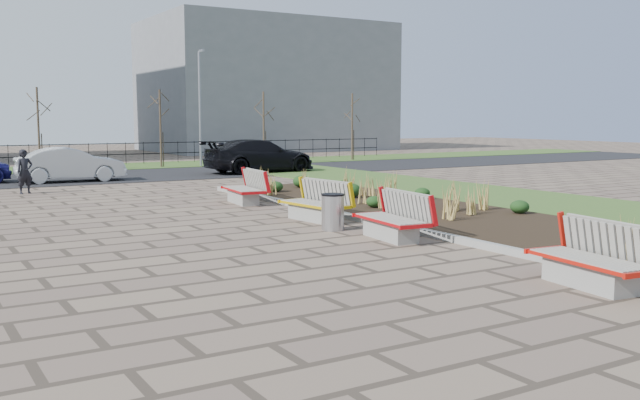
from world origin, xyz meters
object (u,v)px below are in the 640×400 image
bench_a (590,256)px  bench_b (390,216)px  bench_d (243,187)px  car_silver (70,164)px  bench_c (314,201)px  litter_bin (333,212)px  lamp_east (200,109)px  pedestrian (25,172)px  car_black (260,156)px

bench_a → bench_b: bearing=96.8°
bench_a → bench_b: same height
bench_d → car_silver: (-2.92, 10.17, 0.21)m
bench_c → litter_bin: (-0.39, -1.54, -0.08)m
bench_b → car_silver: 17.90m
bench_b → bench_c: size_ratio=1.00×
bench_a → bench_d: same height
lamp_east → bench_a: bearing=-99.9°
bench_b → pedestrian: 14.84m
bench_b → lamp_east: size_ratio=0.35×
pedestrian → bench_b: bearing=-84.9°
bench_c → lamp_east: bearing=69.5°
bench_b → bench_c: 3.25m
bench_c → litter_bin: 1.60m
pedestrian → car_black: (11.06, 4.23, 0.04)m
bench_a → pedestrian: size_ratio=1.38×
bench_b → car_silver: bearing=105.6°
bench_d → car_black: car_black is taller
car_black → pedestrian: bearing=108.2°
car_silver → car_black: car_black is taller
bench_a → bench_d: size_ratio=1.00×
car_silver → car_black: bearing=-84.0°
bench_d → bench_c: bearing=-83.3°
bench_c → car_silver: size_ratio=0.50×
bench_c → bench_d: bearing=83.4°
car_black → lamp_east: size_ratio=0.90×
litter_bin → car_silver: bearing=99.0°
bench_b → car_black: car_black is taller
pedestrian → car_silver: (2.31, 3.77, -0.05)m
bench_a → lamp_east: bearing=86.9°
bench_c → litter_bin: bench_c is taller
bench_b → pedestrian: bearing=116.8°
litter_bin → car_black: 17.54m
bench_b → bench_a: bearing=-83.8°
litter_bin → pedestrian: (-4.83, 12.17, 0.35)m
pedestrian → bench_d: bearing=-66.3°
litter_bin → bench_d: bearing=86.1°
bench_b → car_black: 19.03m
bench_b → bench_d: 7.48m
bench_b → bench_d: (0.00, 7.48, 0.00)m
bench_b → bench_d: size_ratio=1.00×
car_black → lamp_east: bearing=6.1°
car_silver → bench_d: bearing=-161.0°
bench_b → lamp_east: bearing=84.2°
bench_b → lamp_east: lamp_east is taller
litter_bin → lamp_east: 22.56m
bench_d → pedestrian: size_ratio=1.38×
litter_bin → bench_c: bearing=75.7°
bench_d → litter_bin: 5.79m
bench_d → car_black: size_ratio=0.39×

